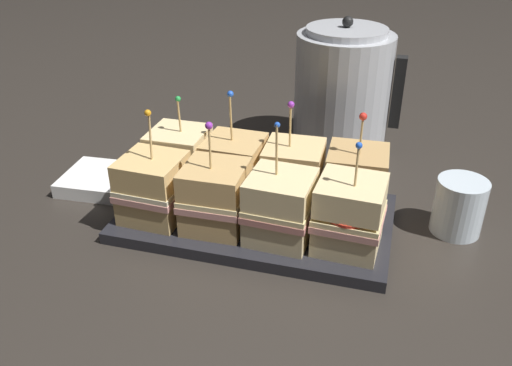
% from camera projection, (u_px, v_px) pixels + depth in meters
% --- Properties ---
extents(ground_plane, '(6.00, 6.00, 0.00)m').
position_uv_depth(ground_plane, '(256.00, 223.00, 0.84)').
color(ground_plane, '#2D2823').
extents(serving_platter, '(0.41, 0.23, 0.02)m').
position_uv_depth(serving_platter, '(256.00, 218.00, 0.84)').
color(serving_platter, '#232328').
rests_on(serving_platter, ground_plane).
extents(sandwich_front_far_left, '(0.10, 0.10, 0.17)m').
position_uv_depth(sandwich_front_far_left, '(153.00, 188.00, 0.81)').
color(sandwich_front_far_left, tan).
rests_on(sandwich_front_far_left, serving_platter).
extents(sandwich_front_center_left, '(0.09, 0.09, 0.17)m').
position_uv_depth(sandwich_front_center_left, '(215.00, 197.00, 0.78)').
color(sandwich_front_center_left, tan).
rests_on(sandwich_front_center_left, serving_platter).
extents(sandwich_front_center_right, '(0.10, 0.10, 0.18)m').
position_uv_depth(sandwich_front_center_right, '(280.00, 207.00, 0.76)').
color(sandwich_front_center_right, beige).
rests_on(sandwich_front_center_right, serving_platter).
extents(sandwich_front_far_right, '(0.10, 0.10, 0.16)m').
position_uv_depth(sandwich_front_far_right, '(349.00, 215.00, 0.74)').
color(sandwich_front_far_right, beige).
rests_on(sandwich_front_far_right, serving_platter).
extents(sandwich_back_far_left, '(0.09, 0.09, 0.16)m').
position_uv_depth(sandwich_back_far_left, '(180.00, 160.00, 0.88)').
color(sandwich_back_far_left, beige).
rests_on(sandwich_back_far_left, serving_platter).
extents(sandwich_back_center_left, '(0.10, 0.10, 0.18)m').
position_uv_depth(sandwich_back_center_left, '(235.00, 168.00, 0.86)').
color(sandwich_back_center_left, tan).
rests_on(sandwich_back_center_left, serving_platter).
extents(sandwich_back_center_right, '(0.10, 0.10, 0.17)m').
position_uv_depth(sandwich_back_center_right, '(293.00, 174.00, 0.84)').
color(sandwich_back_center_right, '#DBB77A').
rests_on(sandwich_back_center_right, serving_platter).
extents(sandwich_back_far_right, '(0.10, 0.10, 0.17)m').
position_uv_depth(sandwich_back_far_right, '(356.00, 182.00, 0.82)').
color(sandwich_back_far_right, tan).
rests_on(sandwich_back_far_right, serving_platter).
extents(kettle_steel, '(0.20, 0.18, 0.26)m').
position_uv_depth(kettle_steel, '(343.00, 91.00, 1.03)').
color(kettle_steel, '#B7BABF').
rests_on(kettle_steel, ground_plane).
extents(drinking_glass, '(0.07, 0.07, 0.09)m').
position_uv_depth(drinking_glass, '(459.00, 206.00, 0.81)').
color(drinking_glass, silver).
rests_on(drinking_glass, ground_plane).
extents(napkin_stack, '(0.12, 0.12, 0.02)m').
position_uv_depth(napkin_stack, '(99.00, 180.00, 0.94)').
color(napkin_stack, white).
rests_on(napkin_stack, ground_plane).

